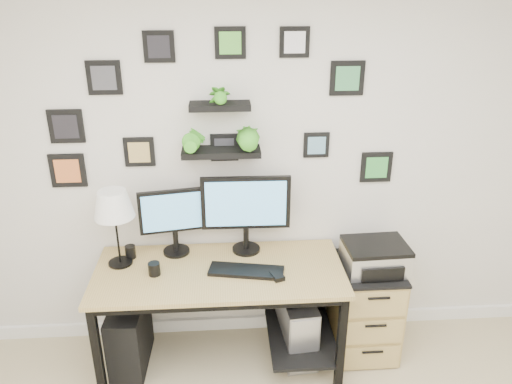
{
  "coord_description": "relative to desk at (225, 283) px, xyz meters",
  "views": [
    {
      "loc": [
        -0.29,
        -1.11,
        2.48
      ],
      "look_at": [
        -0.08,
        1.83,
        1.2
      ],
      "focal_mm": 35.0,
      "sensor_mm": 36.0,
      "label": 1
    }
  ],
  "objects": [
    {
      "name": "room",
      "position": [
        0.3,
        0.32,
        -0.58
      ],
      "size": [
        4.0,
        4.0,
        4.0
      ],
      "color": "#C6B68D",
      "rests_on": "ground"
    },
    {
      "name": "keyboard",
      "position": [
        0.14,
        -0.08,
        0.14
      ],
      "size": [
        0.49,
        0.24,
        0.02
      ],
      "primitive_type": "cube",
      "rotation": [
        0.0,
        0.0,
        -0.19
      ],
      "color": "black",
      "rests_on": "desk"
    },
    {
      "name": "desk",
      "position": [
        0.0,
        0.0,
        0.0
      ],
      "size": [
        1.6,
        0.7,
        0.75
      ],
      "color": "tan",
      "rests_on": "ground"
    },
    {
      "name": "mug",
      "position": [
        -0.44,
        -0.06,
        0.17
      ],
      "size": [
        0.07,
        0.07,
        0.08
      ],
      "primitive_type": "cylinder",
      "color": "black",
      "rests_on": "desk"
    },
    {
      "name": "pen_cup",
      "position": [
        -0.62,
        0.16,
        0.17
      ],
      "size": [
        0.07,
        0.07,
        0.09
      ],
      "primitive_type": "cylinder",
      "color": "black",
      "rests_on": "desk"
    },
    {
      "name": "pc_tower_grey",
      "position": [
        0.49,
        0.03,
        -0.39
      ],
      "size": [
        0.25,
        0.49,
        0.47
      ],
      "color": "gray",
      "rests_on": "ground"
    },
    {
      "name": "file_cabinet",
      "position": [
        0.97,
        0.06,
        -0.29
      ],
      "size": [
        0.43,
        0.53,
        0.67
      ],
      "color": "tan",
      "rests_on": "ground"
    },
    {
      "name": "monitor_left",
      "position": [
        -0.32,
        0.2,
        0.4
      ],
      "size": [
        0.45,
        0.21,
        0.46
      ],
      "color": "black",
      "rests_on": "desk"
    },
    {
      "name": "monitor_right",
      "position": [
        0.15,
        0.19,
        0.45
      ],
      "size": [
        0.59,
        0.19,
        0.55
      ],
      "color": "black",
      "rests_on": "desk"
    },
    {
      "name": "printer",
      "position": [
        1.0,
        0.03,
        0.14
      ],
      "size": [
        0.42,
        0.35,
        0.19
      ],
      "color": "silver",
      "rests_on": "file_cabinet"
    },
    {
      "name": "wall_decor",
      "position": [
        -0.02,
        0.27,
        1.03
      ],
      "size": [
        2.26,
        0.18,
        1.02
      ],
      "color": "black",
      "rests_on": "ground"
    },
    {
      "name": "pc_tower_black",
      "position": [
        -0.66,
        -0.01,
        -0.38
      ],
      "size": [
        0.23,
        0.49,
        0.49
      ],
      "primitive_type": "cube",
      "rotation": [
        0.0,
        0.0,
        -0.03
      ],
      "color": "black",
      "rests_on": "ground"
    },
    {
      "name": "mouse",
      "position": [
        0.32,
        -0.16,
        0.14
      ],
      "size": [
        0.09,
        0.12,
        0.03
      ],
      "primitive_type": "cube",
      "rotation": [
        0.0,
        0.0,
        0.35
      ],
      "color": "black",
      "rests_on": "desk"
    },
    {
      "name": "table_lamp",
      "position": [
        -0.68,
        0.09,
        0.54
      ],
      "size": [
        0.25,
        0.25,
        0.52
      ],
      "color": "black",
      "rests_on": "desk"
    }
  ]
}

